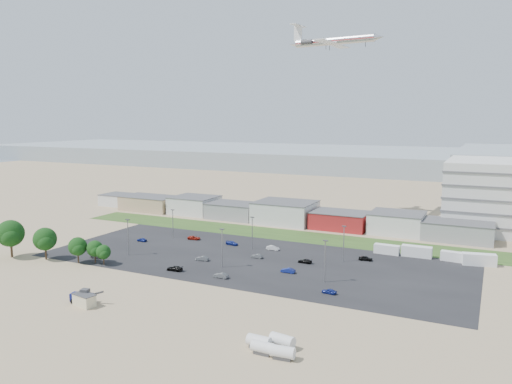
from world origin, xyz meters
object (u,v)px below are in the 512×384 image
Objects in this scene: telehandler at (82,296)px; parked_car_6 at (232,243)px; storage_tank_nw at (259,341)px; parked_car_7 at (257,256)px; parked_car_4 at (202,258)px; tree_far_left at (11,236)px; airliner at (334,41)px; parked_car_13 at (221,275)px; parked_car_2 at (329,291)px; parked_car_10 at (97,256)px; parked_car_5 at (142,240)px; parked_car_12 at (305,261)px; parked_car_8 at (366,258)px; parked_car_11 at (273,248)px; box_trailer_a at (387,249)px; portable_shed at (84,300)px; parked_car_3 at (175,268)px; parked_car_9 at (194,238)px; parked_car_1 at (288,270)px.

parked_car_6 is at bearing 71.24° from telehandler.
storage_tank_nw is 1.23× the size of parked_car_7.
parked_car_4 is (-37.83, 42.10, -0.63)m from storage_tank_nw.
tree_far_left reaches higher than storage_tank_nw.
airliner reaches higher than parked_car_13.
parked_car_10 reaches higher than parked_car_2.
parked_car_2 is 27.99m from parked_car_13.
parked_car_12 is (56.56, -0.04, -0.02)m from parked_car_5.
parked_car_8 is 0.97× the size of parked_car_11.
parked_car_5 is at bearing -2.59° from parked_car_10.
parked_car_6 is at bearing -164.38° from box_trailer_a.
tree_far_left reaches higher than telehandler.
parked_car_4 is at bearing 74.44° from parked_car_5.
parked_car_3 is at bearing 94.79° from portable_shed.
parked_car_3 is at bearing -163.44° from parked_car_9.
parked_car_10 is 1.13× the size of parked_car_12.
parked_car_6 is (5.23, 58.53, -0.98)m from telehandler.
parked_car_3 is 53.28m from parked_car_8.
tree_far_left reaches higher than parked_car_5.
parked_car_2 is at bearing 70.23° from parked_car_4.
telehandler reaches higher than portable_shed.
parked_car_8 is at bearing -81.49° from parked_car_6.
box_trailer_a is 1.92× the size of parked_car_1.
parked_car_9 reaches higher than parked_car_12.
parked_car_13 is at bearing 70.48° from portable_shed.
box_trailer_a reaches higher than storage_tank_nw.
parked_car_7 is (18.88, 48.50, -1.04)m from telehandler.
parked_car_3 reaches higher than parked_car_2.
tree_far_left is 3.09× the size of parked_car_11.
parked_car_13 reaches higher than parked_car_1.
parked_car_8 is at bearing -109.37° from box_trailer_a.
storage_tank_nw is 31.87m from parked_car_2.
parked_car_1 is at bearing -147.40° from parked_car_11.
parked_car_13 is at bearing -31.05° from parked_car_12.
box_trailer_a is 61.94m from parked_car_9.
parked_car_7 is 10.07m from parked_car_11.
parked_car_4 is 15.69m from parked_car_7.
tree_far_left is at bearing -149.75° from box_trailer_a.
parked_car_11 is (0.51, 10.06, 0.10)m from parked_car_7.
parked_car_7 is at bearing -84.68° from airliner.
parked_car_8 is (47.64, 59.52, -0.94)m from telehandler.
telehandler is 49.13m from tree_far_left.
parked_car_1 is 17.64m from parked_car_13.
parked_car_9 is at bearing 130.74° from storage_tank_nw.
parked_car_11 reaches higher than parked_car_3.
tree_far_left is 38.65m from parked_car_5.
parked_car_10 is 59.36m from parked_car_12.
parked_car_10 reaches higher than parked_car_9.
parked_car_13 reaches higher than parked_car_4.
portable_shed is 1.37× the size of parked_car_1.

